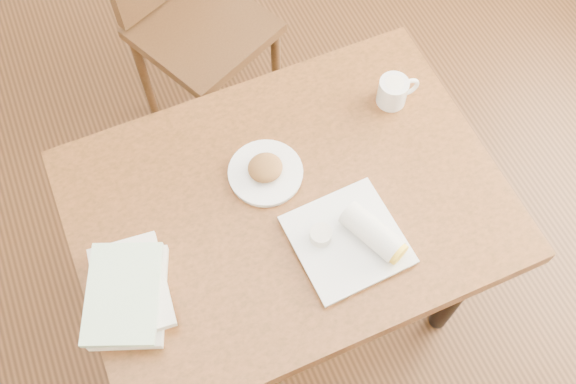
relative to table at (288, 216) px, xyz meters
name	(u,v)px	position (x,y,z in m)	size (l,w,h in m)	color
ground	(288,295)	(0.00, 0.00, -0.66)	(4.00, 5.00, 0.01)	#472814
table	(288,216)	(0.00, 0.00, 0.00)	(1.09, 0.79, 0.75)	brown
chair_far	(184,3)	(0.01, 0.94, -0.11)	(0.56, 0.56, 0.95)	#3F2612
plate_scone	(265,171)	(-0.02, 0.09, 0.11)	(0.20, 0.20, 0.06)	white
coffee_mug	(394,91)	(0.39, 0.17, 0.13)	(0.12, 0.08, 0.08)	white
plate_burrito	(355,238)	(0.10, -0.17, 0.12)	(0.27, 0.27, 0.09)	white
book_stack	(128,293)	(-0.44, -0.09, 0.12)	(0.25, 0.29, 0.07)	white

